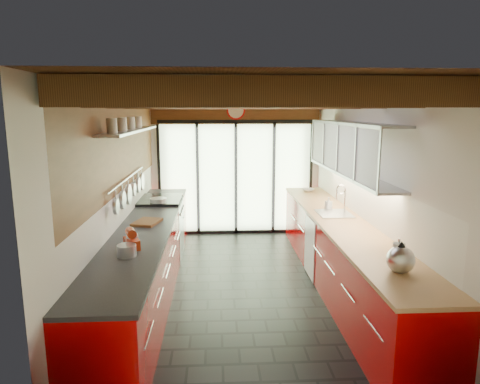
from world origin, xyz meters
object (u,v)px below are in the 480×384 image
at_px(stand_mixer, 132,240).
at_px(bowl, 308,190).
at_px(paper_towel, 398,257).
at_px(kettle, 401,258).
at_px(soap_bottle, 328,203).

relative_size(stand_mixer, bowl, 1.34).
bearing_deg(paper_towel, bowl, 90.00).
height_order(kettle, soap_bottle, kettle).
relative_size(stand_mixer, kettle, 0.81).
bearing_deg(kettle, stand_mixer, 162.18).
bearing_deg(soap_bottle, bowl, 90.00).
distance_m(kettle, bowl, 3.91).
xyz_separation_m(soap_bottle, bowl, (0.00, 1.42, -0.06)).
height_order(kettle, bowl, kettle).
bearing_deg(stand_mixer, paper_towel, -16.77).
bearing_deg(soap_bottle, stand_mixer, -146.65).
bearing_deg(kettle, paper_towel, 90.00).
bearing_deg(paper_towel, kettle, -90.00).
xyz_separation_m(stand_mixer, soap_bottle, (2.54, 1.67, 0.00)).
relative_size(stand_mixer, paper_towel, 0.94).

